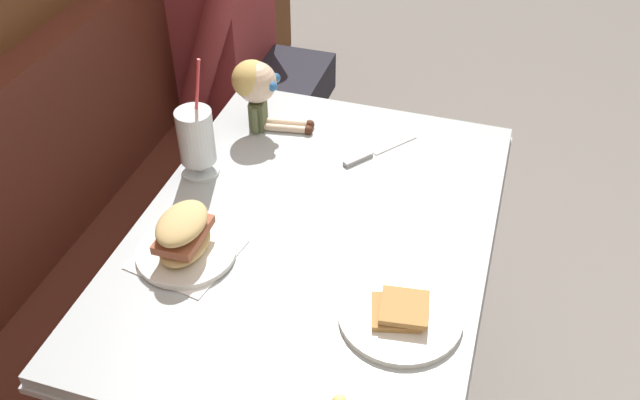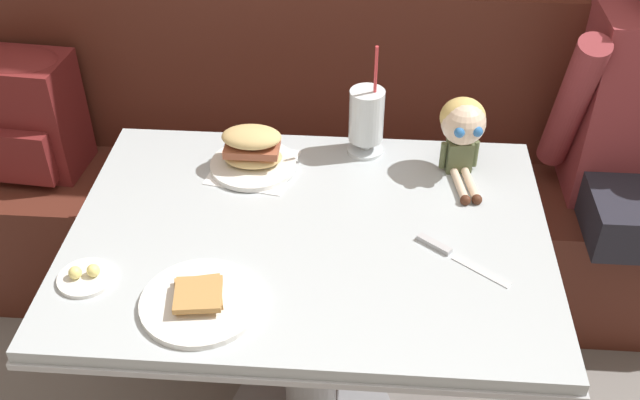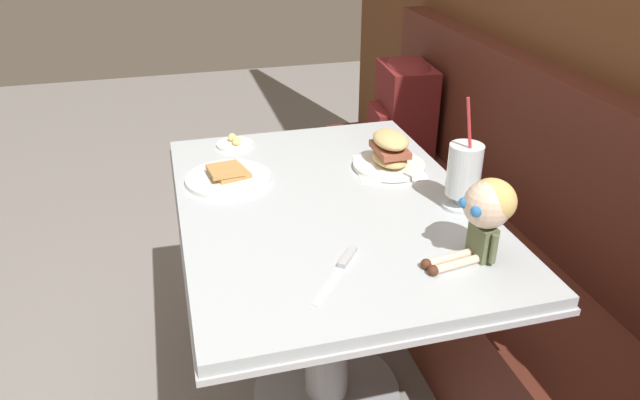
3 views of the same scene
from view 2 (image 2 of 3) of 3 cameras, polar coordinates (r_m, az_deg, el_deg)
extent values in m
cube|color=#512319|center=(2.49, 0.40, -2.68)|extent=(2.60, 0.48, 0.45)
cube|color=#512319|center=(2.37, 0.76, 9.59)|extent=(2.60, 0.10, 0.55)
cube|color=#B2BCC1|center=(1.72, -0.83, -2.78)|extent=(1.10, 0.80, 0.03)
cube|color=#B7BABF|center=(1.74, -0.83, -3.35)|extent=(1.11, 0.81, 0.02)
cylinder|color=#A5A8AD|center=(1.97, -0.74, -10.68)|extent=(0.14, 0.14, 0.65)
cylinder|color=white|center=(1.56, -9.10, -7.71)|extent=(0.25, 0.25, 0.01)
cube|color=#B78447|center=(1.55, -9.28, -7.09)|extent=(0.12, 0.12, 0.01)
cube|color=#B78447|center=(1.53, -9.30, -7.14)|extent=(0.11, 0.11, 0.01)
cylinder|color=silver|center=(1.97, 3.46, 3.88)|extent=(0.10, 0.10, 0.01)
cylinder|color=silver|center=(1.96, 3.48, 4.36)|extent=(0.03, 0.03, 0.03)
cylinder|color=silver|center=(1.92, 3.58, 6.48)|extent=(0.09, 0.09, 0.14)
cylinder|color=brown|center=(1.92, 3.57, 6.33)|extent=(0.08, 0.08, 0.13)
cylinder|color=#DB383D|center=(1.86, 4.24, 8.87)|extent=(0.01, 0.04, 0.22)
cube|color=white|center=(1.92, -5.11, 2.51)|extent=(0.23, 0.23, 0.00)
cylinder|color=white|center=(1.91, -5.12, 2.71)|extent=(0.22, 0.22, 0.01)
ellipsoid|color=tan|center=(1.90, -5.16, 3.31)|extent=(0.15, 0.10, 0.04)
cube|color=#995138|center=(1.88, -5.21, 4.01)|extent=(0.14, 0.09, 0.02)
ellipsoid|color=tan|center=(1.87, -5.26, 4.83)|extent=(0.15, 0.10, 0.04)
cylinder|color=white|center=(1.67, -17.45, -5.71)|extent=(0.12, 0.12, 0.01)
sphere|color=#F4E07A|center=(1.66, -18.20, -5.29)|extent=(0.03, 0.03, 0.03)
sphere|color=#F4E07A|center=(1.65, -16.93, -5.17)|extent=(0.03, 0.03, 0.03)
cube|color=silver|center=(1.65, 12.21, -5.31)|extent=(0.12, 0.10, 0.00)
cube|color=#B2B5BA|center=(1.69, 8.73, -3.36)|extent=(0.08, 0.07, 0.01)
cube|color=#5B6642|center=(1.91, 10.57, 3.34)|extent=(0.07, 0.05, 0.08)
sphere|color=beige|center=(1.86, 10.91, 5.82)|extent=(0.11, 0.11, 0.11)
ellipsoid|color=#D8B766|center=(1.87, 10.85, 6.22)|extent=(0.13, 0.12, 0.10)
sphere|color=#2D6BB2|center=(1.81, 10.61, 5.09)|extent=(0.03, 0.03, 0.03)
sphere|color=#2D6BB2|center=(1.82, 11.95, 5.13)|extent=(0.03, 0.03, 0.03)
cylinder|color=beige|center=(1.87, 10.61, 1.11)|extent=(0.04, 0.12, 0.02)
cylinder|color=beige|center=(1.87, 11.44, 1.15)|extent=(0.04, 0.12, 0.02)
sphere|color=#4C2819|center=(1.82, 11.05, -0.02)|extent=(0.03, 0.03, 0.03)
sphere|color=#4C2819|center=(1.83, 11.90, 0.03)|extent=(0.03, 0.03, 0.03)
cylinder|color=#5B6642|center=(1.90, 9.38, 3.40)|extent=(0.02, 0.02, 0.07)
cylinder|color=#5B6642|center=(1.92, 11.76, 3.50)|extent=(0.02, 0.02, 0.07)
cube|color=maroon|center=(2.49, -21.42, 6.09)|extent=(0.32, 0.22, 0.38)
cube|color=maroon|center=(2.44, -22.02, 3.07)|extent=(0.21, 0.07, 0.17)
ellipsoid|color=maroon|center=(2.41, -22.39, 9.71)|extent=(0.30, 0.21, 0.07)
cylinder|color=maroon|center=(2.24, 18.65, 6.93)|extent=(0.09, 0.25, 0.48)
camera|label=1|loc=(1.56, -55.14, 22.95)|focal=39.23mm
camera|label=3|loc=(1.60, 57.85, 8.54)|focal=33.70mm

